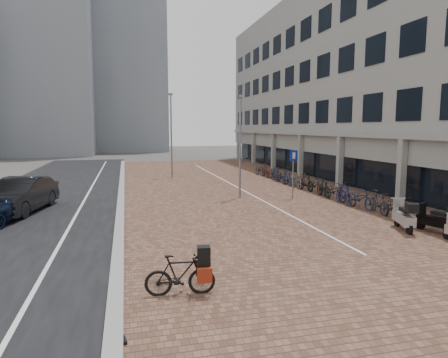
{
  "coord_description": "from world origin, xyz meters",
  "views": [
    {
      "loc": [
        -4.78,
        -13.21,
        3.87
      ],
      "look_at": [
        0.0,
        6.0,
        1.3
      ],
      "focal_mm": 31.77,
      "sensor_mm": 36.0,
      "label": 1
    }
  ],
  "objects_px": {
    "car_dark": "(21,195)",
    "scooter_mid": "(435,219)",
    "scooter_front": "(404,215)",
    "parking_sign": "(293,166)",
    "hero_bike": "(180,274)"
  },
  "relations": [
    {
      "from": "scooter_front",
      "to": "scooter_mid",
      "type": "height_order",
      "value": "scooter_front"
    },
    {
      "from": "scooter_mid",
      "to": "parking_sign",
      "type": "relative_size",
      "value": 0.59
    },
    {
      "from": "hero_bike",
      "to": "parking_sign",
      "type": "xyz_separation_m",
      "value": [
        7.63,
        10.98,
        1.3
      ]
    },
    {
      "from": "car_dark",
      "to": "scooter_mid",
      "type": "relative_size",
      "value": 3.12
    },
    {
      "from": "car_dark",
      "to": "hero_bike",
      "type": "distance_m",
      "value": 12.31
    },
    {
      "from": "hero_bike",
      "to": "scooter_mid",
      "type": "distance_m",
      "value": 10.38
    },
    {
      "from": "car_dark",
      "to": "scooter_mid",
      "type": "bearing_deg",
      "value": -14.18
    },
    {
      "from": "scooter_mid",
      "to": "parking_sign",
      "type": "height_order",
      "value": "parking_sign"
    },
    {
      "from": "car_dark",
      "to": "scooter_mid",
      "type": "xyz_separation_m",
      "value": [
        15.73,
        -7.62,
        -0.27
      ]
    },
    {
      "from": "scooter_front",
      "to": "scooter_mid",
      "type": "bearing_deg",
      "value": -13.27
    },
    {
      "from": "hero_bike",
      "to": "scooter_mid",
      "type": "relative_size",
      "value": 1.07
    },
    {
      "from": "car_dark",
      "to": "hero_bike",
      "type": "relative_size",
      "value": 2.91
    },
    {
      "from": "parking_sign",
      "to": "hero_bike",
      "type": "bearing_deg",
      "value": -147.99
    },
    {
      "from": "hero_bike",
      "to": "scooter_mid",
      "type": "xyz_separation_m",
      "value": [
        9.87,
        3.21,
        0.02
      ]
    },
    {
      "from": "scooter_front",
      "to": "parking_sign",
      "type": "relative_size",
      "value": 0.65
    }
  ]
}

